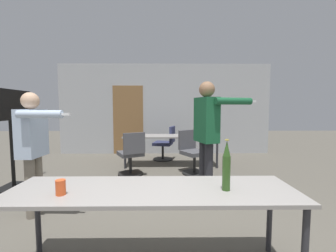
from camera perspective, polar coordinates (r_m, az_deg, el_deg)
name	(u,v)px	position (r m, az deg, el deg)	size (l,w,h in m)	color
back_wall	(164,109)	(6.81, -1.08, 4.23)	(6.32, 0.12, 2.70)	#B2B5B7
conference_table_near	(153,196)	(1.94, -3.92, -17.27)	(2.34, 0.67, 0.73)	gray
conference_table_far	(171,138)	(5.39, 0.75, -3.10)	(2.23, 0.65, 0.73)	gray
tv_screen	(11,126)	(4.66, -35.08, -0.08)	(0.44, 1.13, 1.70)	black
person_right_polo	(33,142)	(3.33, -31.03, -3.41)	(0.72, 0.59, 1.58)	slate
person_near_casual	(207,128)	(3.50, 9.94, -0.38)	(0.91, 0.60, 1.79)	#28282D
office_chair_far_left	(166,145)	(5.99, -0.63, -4.73)	(0.62, 0.56, 0.90)	black
office_chair_near_pushed	(192,153)	(4.85, 6.19, -6.96)	(0.65, 0.68, 0.91)	black
office_chair_side_rolled	(132,156)	(4.69, -9.24, -7.41)	(0.64, 0.67, 0.90)	black
beer_bottle	(226,166)	(1.88, 14.63, -9.90)	(0.06, 0.06, 0.41)	#2D511E
drink_cup	(61,187)	(1.95, -25.61, -13.88)	(0.07, 0.07, 0.12)	#E05123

